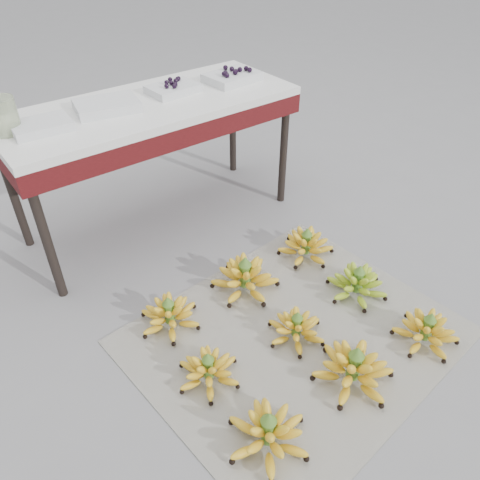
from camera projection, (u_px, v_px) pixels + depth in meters
ground at (293, 328)px, 1.99m from camera, size 60.00×60.00×0.00m
newspaper_mat at (294, 336)px, 1.95m from camera, size 1.33×1.15×0.01m
bunch_front_left at (268, 433)px, 1.54m from camera, size 0.31×0.31×0.17m
bunch_front_center at (353, 369)px, 1.74m from camera, size 0.39×0.39×0.19m
bunch_front_right at (426, 331)px, 1.90m from camera, size 0.28×0.28×0.16m
bunch_mid_left at (209, 370)px, 1.75m from camera, size 0.26×0.26×0.15m
bunch_mid_center at (296, 329)px, 1.92m from camera, size 0.30×0.30×0.15m
bunch_mid_right at (357, 284)px, 2.12m from camera, size 0.34×0.34×0.17m
bunch_back_left at (170, 315)px, 1.97m from camera, size 0.30×0.30×0.16m
bunch_back_center at (245, 278)px, 2.14m from camera, size 0.31×0.31×0.19m
bunch_back_right at (306, 246)px, 2.34m from camera, size 0.31×0.31×0.17m
vendor_table at (151, 117)px, 2.27m from camera, size 1.43×0.57×0.69m
tray_far_left at (41, 126)px, 1.95m from camera, size 0.25×0.18×0.04m
tray_left at (107, 106)px, 2.12m from camera, size 0.31×0.25×0.04m
tray_right at (173, 88)px, 2.30m from camera, size 0.25×0.19×0.06m
tray_far_right at (232, 77)px, 2.43m from camera, size 0.29×0.22×0.07m
glass_jar at (3, 116)px, 1.89m from camera, size 0.14×0.14×0.15m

